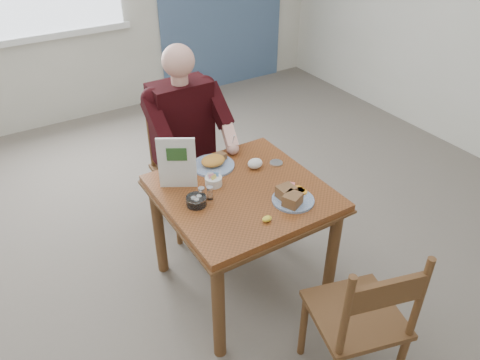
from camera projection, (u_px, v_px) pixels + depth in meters
floor at (242, 282)px, 3.10m from camera, size 6.00×6.00×0.00m
lemon_wedge at (267, 219)px, 2.43m from camera, size 0.07×0.06×0.03m
napkin at (255, 163)px, 2.85m from camera, size 0.10×0.09×0.06m
metal_dish at (276, 163)px, 2.91m from camera, size 0.08×0.08×0.01m
table at (242, 205)px, 2.74m from camera, size 0.92×0.92×0.75m
chair_far at (184, 166)px, 3.39m from camera, size 0.42×0.42×0.95m
chair_near at (361, 320)px, 2.25m from camera, size 0.52×0.52×0.95m
diner at (187, 131)px, 3.14m from camera, size 0.53×0.56×1.39m
near_plate at (291, 197)px, 2.57m from camera, size 0.29×0.29×0.08m
far_plate at (214, 162)px, 2.87m from camera, size 0.30×0.30×0.07m
caddy at (214, 181)px, 2.70m from camera, size 0.13×0.13×0.07m
shakers at (206, 193)px, 2.58m from camera, size 0.09×0.06×0.08m
creamer at (196, 201)px, 2.54m from camera, size 0.15×0.15×0.05m
menu at (177, 163)px, 2.62m from camera, size 0.19×0.12×0.32m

